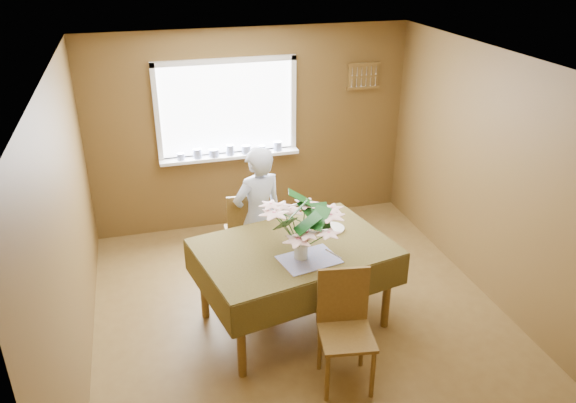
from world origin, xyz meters
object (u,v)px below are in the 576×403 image
object	(u,v)px
chair_far	(247,231)
seated_woman	(258,217)
chair_near	(345,323)
dining_table	(294,256)
flower_bouquet	(301,223)

from	to	relation	value
chair_far	seated_woman	distance (m)	0.27
chair_far	chair_near	distance (m)	1.82
dining_table	seated_woman	world-z (taller)	seated_woman
dining_table	flower_bouquet	world-z (taller)	flower_bouquet
dining_table	seated_woman	bearing A→B (deg)	90.00
chair_near	flower_bouquet	size ratio (longest dim) A/B	1.61
chair_far	chair_near	bearing A→B (deg)	107.81
dining_table	seated_woman	distance (m)	0.81
seated_woman	flower_bouquet	xyz separation A→B (m)	(0.16, -1.01, 0.42)
chair_near	flower_bouquet	world-z (taller)	flower_bouquet
chair_far	seated_woman	size ratio (longest dim) A/B	0.67
dining_table	chair_near	world-z (taller)	chair_near
chair_far	flower_bouquet	world-z (taller)	flower_bouquet
dining_table	chair_far	xyz separation A→B (m)	(-0.26, 0.92, -0.19)
dining_table	chair_far	distance (m)	0.97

